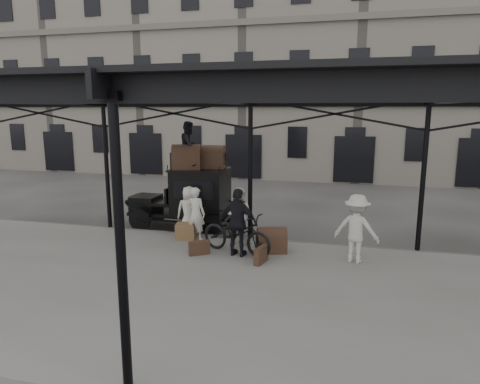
# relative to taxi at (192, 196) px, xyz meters

# --- Properties ---
(ground) EXTENTS (120.00, 120.00, 0.00)m
(ground) POSITION_rel_taxi_xyz_m (2.31, -2.97, -1.20)
(ground) COLOR #383533
(ground) RESTS_ON ground
(platform) EXTENTS (28.00, 8.00, 0.15)m
(platform) POSITION_rel_taxi_xyz_m (2.31, -4.97, -1.13)
(platform) COLOR slate
(platform) RESTS_ON ground
(canopy) EXTENTS (22.50, 9.00, 4.74)m
(canopy) POSITION_rel_taxi_xyz_m (2.31, -4.69, 3.39)
(canopy) COLOR black
(canopy) RESTS_ON ground
(building_frontage) EXTENTS (64.00, 8.00, 14.00)m
(building_frontage) POSITION_rel_taxi_xyz_m (2.31, 15.03, 5.80)
(building_frontage) COLOR slate
(building_frontage) RESTS_ON ground
(taxi) EXTENTS (3.65, 1.55, 2.18)m
(taxi) POSITION_rel_taxi_xyz_m (0.00, 0.00, 0.00)
(taxi) COLOR black
(taxi) RESTS_ON ground
(porter_left) EXTENTS (0.67, 0.49, 1.68)m
(porter_left) POSITION_rel_taxi_xyz_m (0.72, -1.59, -0.21)
(porter_left) COLOR silver
(porter_left) RESTS_ON platform
(porter_midleft) EXTENTS (0.93, 0.77, 1.74)m
(porter_midleft) POSITION_rel_taxi_xyz_m (2.10, -1.57, -0.18)
(porter_midleft) COLOR beige
(porter_midleft) RESTS_ON platform
(porter_centre) EXTENTS (0.89, 0.68, 1.62)m
(porter_centre) POSITION_rel_taxi_xyz_m (0.33, -1.19, -0.25)
(porter_centre) COLOR silver
(porter_centre) RESTS_ON platform
(porter_official) EXTENTS (1.17, 0.61, 1.91)m
(porter_official) POSITION_rel_taxi_xyz_m (2.38, -2.70, -0.10)
(porter_official) COLOR black
(porter_official) RESTS_ON platform
(porter_right) EXTENTS (1.33, 0.96, 1.84)m
(porter_right) POSITION_rel_taxi_xyz_m (5.54, -2.40, -0.13)
(porter_right) COLOR beige
(porter_right) RESTS_ON platform
(bicycle) EXTENTS (2.38, 1.48, 1.18)m
(bicycle) POSITION_rel_taxi_xyz_m (2.28, -2.54, -0.46)
(bicycle) COLOR black
(bicycle) RESTS_ON platform
(porter_roof) EXTENTS (0.65, 0.82, 1.60)m
(porter_roof) POSITION_rel_taxi_xyz_m (-0.03, -0.10, 1.78)
(porter_roof) COLOR black
(porter_roof) RESTS_ON taxi
(steamer_trunk_roof_near) EXTENTS (1.07, 0.82, 0.70)m
(steamer_trunk_roof_near) POSITION_rel_taxi_xyz_m (-0.08, -0.25, 1.33)
(steamer_trunk_roof_near) COLOR #432D1F
(steamer_trunk_roof_near) RESTS_ON taxi
(steamer_trunk_roof_far) EXTENTS (0.95, 0.63, 0.66)m
(steamer_trunk_roof_far) POSITION_rel_taxi_xyz_m (0.67, 0.20, 1.31)
(steamer_trunk_roof_far) COLOR #432D1F
(steamer_trunk_roof_far) RESTS_ON taxi
(steamer_trunk_platform) EXTENTS (0.95, 0.73, 0.61)m
(steamer_trunk_platform) POSITION_rel_taxi_xyz_m (3.23, -2.18, -0.75)
(steamer_trunk_platform) COLOR #432D1F
(steamer_trunk_platform) RESTS_ON platform
(wicker_hamper) EXTENTS (0.67, 0.55, 0.50)m
(wicker_hamper) POSITION_rel_taxi_xyz_m (0.37, -1.59, -0.80)
(wicker_hamper) COLOR brown
(wicker_hamper) RESTS_ON platform
(suitcase_upright) EXTENTS (0.30, 0.62, 0.45)m
(suitcase_upright) POSITION_rel_taxi_xyz_m (3.11, -3.13, -0.83)
(suitcase_upright) COLOR #432D1F
(suitcase_upright) RESTS_ON platform
(suitcase_flat) EXTENTS (0.58, 0.47, 0.40)m
(suitcase_flat) POSITION_rel_taxi_xyz_m (1.29, -2.91, -0.85)
(suitcase_flat) COLOR #432D1F
(suitcase_flat) RESTS_ON platform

